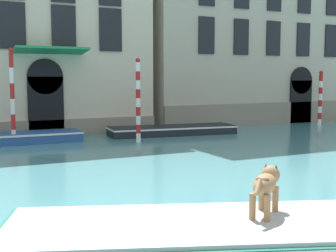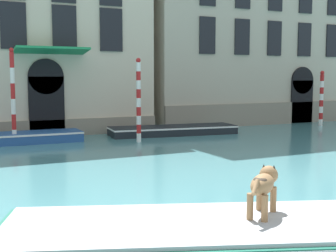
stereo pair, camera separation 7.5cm
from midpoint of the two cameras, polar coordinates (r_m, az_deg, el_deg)
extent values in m
cube|color=beige|center=(26.13, -16.65, 12.92)|extent=(11.74, 6.00, 12.25)
cube|color=gray|center=(23.07, -14.97, -0.33)|extent=(11.74, 0.16, 0.82)
cube|color=black|center=(23.02, -14.47, 2.26)|extent=(1.68, 0.14, 2.89)
cylinder|color=black|center=(22.97, -14.57, 5.86)|extent=(1.68, 0.14, 1.68)
cube|color=black|center=(22.86, -18.26, 11.56)|extent=(1.16, 0.10, 2.12)
cube|color=black|center=(23.31, -12.42, 11.61)|extent=(1.16, 0.10, 2.12)
cube|color=black|center=(23.97, -6.84, 11.55)|extent=(1.16, 0.10, 2.12)
cube|color=#1E8C51|center=(22.41, -13.92, 8.95)|extent=(3.34, 1.40, 0.29)
cube|color=gray|center=(28.97, 12.72, 1.49)|extent=(14.48, 0.16, 1.31)
cube|color=black|center=(30.37, 16.05, 2.87)|extent=(1.66, 0.14, 2.64)
cylinder|color=black|center=(30.33, 16.13, 5.36)|extent=(1.66, 0.14, 1.66)
cube|color=black|center=(26.34, 4.90, 10.95)|extent=(0.99, 0.10, 2.03)
cube|color=black|center=(27.59, 9.11, 10.67)|extent=(0.99, 0.10, 2.03)
cube|color=black|center=(28.98, 12.92, 10.37)|extent=(0.99, 0.10, 2.03)
cube|color=black|center=(30.48, 16.36, 10.07)|extent=(0.99, 0.10, 2.03)
cube|color=black|center=(32.08, 19.47, 9.76)|extent=(0.99, 0.10, 2.03)
cube|color=#1E6651|center=(7.77, 5.50, -13.82)|extent=(7.19, 4.64, 0.55)
cube|color=white|center=(7.70, 5.52, -12.33)|extent=(7.22, 4.68, 0.08)
cube|color=#B2B7BC|center=(7.68, 5.53, -11.69)|extent=(6.93, 4.39, 0.06)
cylinder|color=#997047|center=(8.34, 11.34, -8.56)|extent=(0.11, 0.11, 0.43)
cylinder|color=#997047|center=(8.29, 12.97, -8.69)|extent=(0.11, 0.11, 0.43)
cylinder|color=#997047|center=(7.77, 10.24, -9.64)|extent=(0.11, 0.11, 0.43)
cylinder|color=#997047|center=(7.72, 11.98, -9.79)|extent=(0.11, 0.11, 0.43)
ellipsoid|color=#997047|center=(7.95, 11.70, -6.99)|extent=(0.84, 0.77, 0.34)
ellipsoid|color=#382D23|center=(7.82, 11.50, -6.51)|extent=(0.43, 0.41, 0.12)
sphere|color=#997047|center=(8.36, 12.43, -5.83)|extent=(0.32, 0.32, 0.32)
cone|color=#382D23|center=(8.35, 11.85, -4.98)|extent=(0.10, 0.10, 0.13)
cone|color=#382D23|center=(8.31, 13.04, -5.06)|extent=(0.10, 0.10, 0.13)
cylinder|color=#997047|center=(7.52, 10.91, -7.33)|extent=(0.27, 0.24, 0.23)
cube|color=#234C8C|center=(21.38, -16.99, -1.37)|extent=(4.91, 1.63, 0.46)
cube|color=white|center=(21.36, -17.00, -0.91)|extent=(4.94, 1.66, 0.08)
cube|color=#9EA3A8|center=(21.39, -16.99, -1.43)|extent=(2.70, 1.21, 0.42)
cube|color=black|center=(23.37, 0.72, -0.52)|extent=(6.50, 2.50, 0.43)
cube|color=white|center=(23.35, 0.72, -0.14)|extent=(6.54, 2.53, 0.08)
cube|color=#B2B7BC|center=(23.37, 0.72, -0.57)|extent=(3.62, 1.72, 0.39)
cylinder|color=white|center=(20.78, -3.47, -1.42)|extent=(0.20, 0.20, 0.39)
cylinder|color=#B21E1E|center=(20.74, -3.48, -0.35)|extent=(0.20, 0.20, 0.39)
cylinder|color=white|center=(20.70, -3.48, 0.72)|extent=(0.20, 0.20, 0.39)
cylinder|color=#B21E1E|center=(20.66, -3.49, 1.80)|extent=(0.20, 0.20, 0.39)
cylinder|color=white|center=(20.64, -3.50, 2.87)|extent=(0.20, 0.20, 0.39)
cylinder|color=#B21E1E|center=(20.62, -3.50, 3.96)|extent=(0.20, 0.20, 0.39)
cylinder|color=white|center=(20.61, -3.51, 5.04)|extent=(0.20, 0.20, 0.39)
cylinder|color=#B21E1E|center=(20.60, -3.52, 6.12)|extent=(0.20, 0.20, 0.39)
cylinder|color=white|center=(20.61, -3.53, 7.21)|extent=(0.20, 0.20, 0.39)
sphere|color=#B21E1E|center=(20.62, -3.53, 8.00)|extent=(0.21, 0.21, 0.21)
cylinder|color=white|center=(29.08, 18.17, 0.43)|extent=(0.22, 0.22, 0.38)
cylinder|color=#B21E1E|center=(29.04, 18.20, 1.16)|extent=(0.22, 0.22, 0.38)
cylinder|color=white|center=(29.02, 18.22, 1.90)|extent=(0.22, 0.22, 0.38)
cylinder|color=#B21E1E|center=(28.99, 18.25, 2.64)|extent=(0.22, 0.22, 0.38)
cylinder|color=white|center=(28.97, 18.27, 3.38)|extent=(0.22, 0.22, 0.38)
cylinder|color=#B21E1E|center=(28.96, 18.30, 4.12)|extent=(0.22, 0.22, 0.38)
cylinder|color=white|center=(28.95, 18.32, 4.86)|extent=(0.22, 0.22, 0.38)
cylinder|color=#B21E1E|center=(28.95, 18.35, 5.61)|extent=(0.22, 0.22, 0.38)
sphere|color=#B21E1E|center=(28.95, 18.37, 6.18)|extent=(0.24, 0.24, 0.24)
cylinder|color=white|center=(20.90, -18.11, -1.31)|extent=(0.18, 0.18, 0.65)
cylinder|color=#B21E1E|center=(20.83, -18.17, 0.47)|extent=(0.18, 0.18, 0.65)
cylinder|color=white|center=(20.78, -18.23, 2.26)|extent=(0.18, 0.18, 0.65)
cylinder|color=#B21E1E|center=(20.75, -18.29, 4.06)|extent=(0.18, 0.18, 0.65)
cylinder|color=white|center=(20.74, -18.35, 5.86)|extent=(0.18, 0.18, 0.65)
cylinder|color=#B21E1E|center=(20.75, -18.42, 7.66)|extent=(0.18, 0.18, 0.65)
sphere|color=#B21E1E|center=(20.76, -18.45, 8.79)|extent=(0.19, 0.19, 0.19)
camera|label=1|loc=(0.04, -89.87, 0.01)|focal=50.00mm
camera|label=2|loc=(0.04, 90.13, -0.01)|focal=50.00mm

